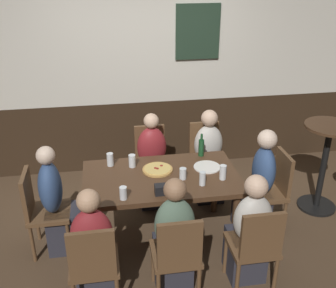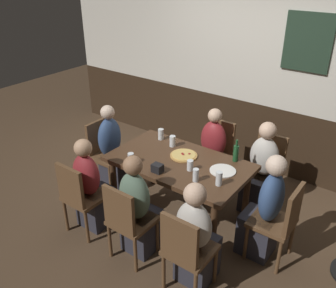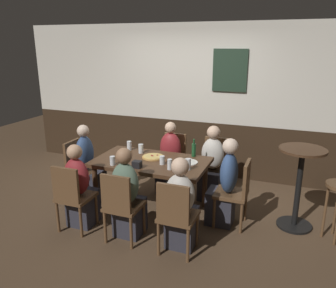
# 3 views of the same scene
# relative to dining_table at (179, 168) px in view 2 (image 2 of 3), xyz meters

# --- Properties ---
(ground_plane) EXTENTS (12.00, 12.00, 0.00)m
(ground_plane) POSITION_rel_dining_table_xyz_m (0.00, 0.00, -0.65)
(ground_plane) COLOR #4C3826
(wall_back) EXTENTS (6.40, 0.13, 2.60)m
(wall_back) POSITION_rel_dining_table_xyz_m (0.00, 1.65, 0.65)
(wall_back) COLOR #332316
(wall_back) RESTS_ON ground_plane
(dining_table) EXTENTS (1.54, 0.89, 0.74)m
(dining_table) POSITION_rel_dining_table_xyz_m (0.00, 0.00, 0.00)
(dining_table) COLOR #472D1C
(dining_table) RESTS_ON ground_plane
(chair_right_near) EXTENTS (0.40, 0.40, 0.88)m
(chair_right_near) POSITION_rel_dining_table_xyz_m (0.68, -0.86, -0.16)
(chair_right_near) COLOR brown
(chair_right_near) RESTS_ON ground_plane
(chair_left_near) EXTENTS (0.40, 0.40, 0.88)m
(chair_left_near) POSITION_rel_dining_table_xyz_m (-0.68, -0.86, -0.16)
(chair_left_near) COLOR brown
(chair_left_near) RESTS_ON ground_plane
(chair_mid_near) EXTENTS (0.40, 0.40, 0.88)m
(chair_mid_near) POSITION_rel_dining_table_xyz_m (0.00, -0.86, -0.16)
(chair_mid_near) COLOR brown
(chair_mid_near) RESTS_ON ground_plane
(chair_right_far) EXTENTS (0.40, 0.40, 0.88)m
(chair_right_far) POSITION_rel_dining_table_xyz_m (0.68, 0.86, -0.16)
(chair_right_far) COLOR brown
(chair_right_far) RESTS_ON ground_plane
(chair_head_west) EXTENTS (0.40, 0.40, 0.88)m
(chair_head_west) POSITION_rel_dining_table_xyz_m (-1.18, 0.00, -0.16)
(chair_head_west) COLOR brown
(chair_head_west) RESTS_ON ground_plane
(chair_head_east) EXTENTS (0.40, 0.40, 0.88)m
(chair_head_east) POSITION_rel_dining_table_xyz_m (1.18, 0.00, -0.16)
(chair_head_east) COLOR brown
(chair_head_east) RESTS_ON ground_plane
(chair_mid_far) EXTENTS (0.40, 0.40, 0.88)m
(chair_mid_far) POSITION_rel_dining_table_xyz_m (0.00, 0.86, -0.16)
(chair_mid_far) COLOR brown
(chair_mid_far) RESTS_ON ground_plane
(person_right_near) EXTENTS (0.34, 0.37, 1.10)m
(person_right_near) POSITION_rel_dining_table_xyz_m (0.68, -0.70, -0.19)
(person_right_near) COLOR #2D2D38
(person_right_near) RESTS_ON ground_plane
(person_left_near) EXTENTS (0.34, 0.37, 1.10)m
(person_left_near) POSITION_rel_dining_table_xyz_m (-0.68, -0.70, -0.19)
(person_left_near) COLOR #2D2D38
(person_left_near) RESTS_ON ground_plane
(person_mid_near) EXTENTS (0.34, 0.37, 1.13)m
(person_mid_near) POSITION_rel_dining_table_xyz_m (0.00, -0.70, -0.18)
(person_mid_near) COLOR #2D2D38
(person_mid_near) RESTS_ON ground_plane
(person_right_far) EXTENTS (0.34, 0.37, 1.11)m
(person_right_far) POSITION_rel_dining_table_xyz_m (0.68, 0.70, -0.18)
(person_right_far) COLOR #2D2D38
(person_right_far) RESTS_ON ground_plane
(person_head_west) EXTENTS (0.37, 0.34, 1.14)m
(person_head_west) POSITION_rel_dining_table_xyz_m (-1.02, 0.00, -0.18)
(person_head_west) COLOR #2D2D38
(person_head_west) RESTS_ON ground_plane
(person_head_east) EXTENTS (0.37, 0.34, 1.16)m
(person_head_east) POSITION_rel_dining_table_xyz_m (1.02, 0.00, -0.17)
(person_head_east) COLOR #2D2D38
(person_head_east) RESTS_ON ground_plane
(person_mid_far) EXTENTS (0.34, 0.37, 1.11)m
(person_mid_far) POSITION_rel_dining_table_xyz_m (-0.00, 0.70, -0.19)
(person_mid_far) COLOR #2D2D38
(person_mid_far) RESTS_ON ground_plane
(pizza) EXTENTS (0.31, 0.31, 0.03)m
(pizza) POSITION_rel_dining_table_xyz_m (-0.02, 0.12, 0.10)
(pizza) COLOR tan
(pizza) RESTS_ON dining_table
(pint_glass_amber) EXTENTS (0.07, 0.07, 0.13)m
(pint_glass_amber) POSITION_rel_dining_table_xyz_m (-0.27, 0.24, 0.14)
(pint_glass_amber) COLOR silver
(pint_glass_amber) RESTS_ON dining_table
(tumbler_water) EXTENTS (0.06, 0.06, 0.14)m
(tumbler_water) POSITION_rel_dining_table_xyz_m (0.36, -0.23, 0.15)
(tumbler_water) COLOR silver
(tumbler_water) RESTS_ON dining_table
(beer_glass_half) EXTENTS (0.07, 0.07, 0.14)m
(beer_glass_half) POSITION_rel_dining_table_xyz_m (-0.49, 0.30, 0.14)
(beer_glass_half) COLOR silver
(beer_glass_half) RESTS_ON dining_table
(tumbler_short) EXTENTS (0.07, 0.07, 0.11)m
(tumbler_short) POSITION_rel_dining_table_xyz_m (0.20, -0.09, 0.14)
(tumbler_short) COLOR silver
(tumbler_short) RESTS_ON dining_table
(pint_glass_pale) EXTENTS (0.07, 0.07, 0.12)m
(pint_glass_pale) POSITION_rel_dining_table_xyz_m (-0.39, -0.35, 0.14)
(pint_glass_pale) COLOR silver
(pint_glass_pale) RESTS_ON dining_table
(pint_glass_stout) EXTENTS (0.06, 0.06, 0.15)m
(pint_glass_stout) POSITION_rel_dining_table_xyz_m (0.58, -0.15, 0.15)
(pint_glass_stout) COLOR silver
(pint_glass_stout) RESTS_ON dining_table
(beer_bottle_green) EXTENTS (0.06, 0.06, 0.25)m
(beer_bottle_green) POSITION_rel_dining_table_xyz_m (0.49, 0.37, 0.19)
(beer_bottle_green) COLOR #194723
(beer_bottle_green) RESTS_ON dining_table
(plate_white_large) EXTENTS (0.28, 0.28, 0.01)m
(plate_white_large) POSITION_rel_dining_table_xyz_m (0.49, 0.09, 0.09)
(plate_white_large) COLOR white
(plate_white_large) RESTS_ON dining_table
(condiment_caddy) EXTENTS (0.11, 0.09, 0.09)m
(condiment_caddy) POSITION_rel_dining_table_xyz_m (-0.05, -0.32, 0.13)
(condiment_caddy) COLOR black
(condiment_caddy) RESTS_ON dining_table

